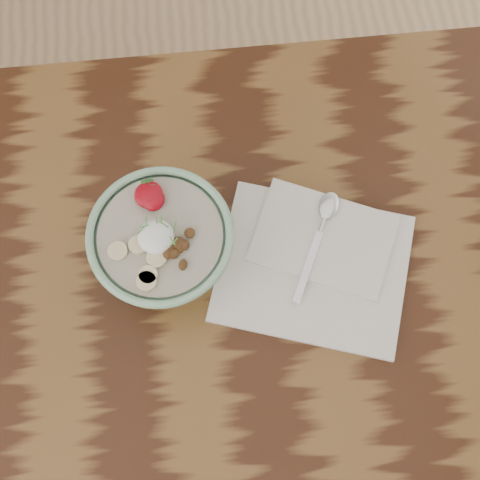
# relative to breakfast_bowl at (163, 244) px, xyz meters

# --- Properties ---
(table) EXTENTS (1.60, 0.90, 0.75)m
(table) POSITION_rel_breakfast_bowl_xyz_m (-0.07, -0.08, -0.16)
(table) COLOR #371B0D
(table) RESTS_ON ground
(breakfast_bowl) EXTENTS (0.21, 0.21, 0.14)m
(breakfast_bowl) POSITION_rel_breakfast_bowl_xyz_m (0.00, 0.00, 0.00)
(breakfast_bowl) COLOR #87B693
(breakfast_bowl) RESTS_ON table
(napkin) EXTENTS (0.35, 0.31, 0.02)m
(napkin) POSITION_rel_breakfast_bowl_xyz_m (0.23, -0.03, -0.06)
(napkin) COLOR silver
(napkin) RESTS_ON table
(spoon) EXTENTS (0.10, 0.18, 0.01)m
(spoon) POSITION_rel_breakfast_bowl_xyz_m (0.25, 0.03, -0.05)
(spoon) COLOR silver
(spoon) RESTS_ON napkin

